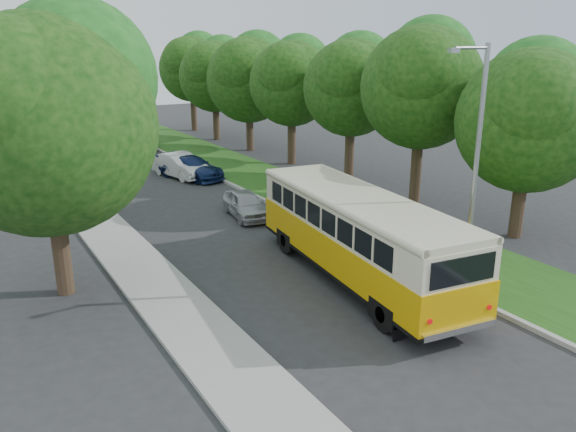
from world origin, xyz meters
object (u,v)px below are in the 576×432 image
lamppost_near (475,161)px  lamppost_far (69,122)px  car_white (180,165)px  vintage_bus (358,238)px  car_grey (138,140)px  car_blue (191,167)px  car_silver (246,204)px

lamppost_near → lamppost_far: (-8.91, 18.50, -0.25)m
car_white → lamppost_far: bearing=-174.9°
vintage_bus → car_grey: size_ratio=2.04×
lamppost_near → vintage_bus: 4.56m
vintage_bus → car_white: vintage_bus is taller
car_white → car_grey: size_ratio=0.87×
lamppost_near → car_blue: 20.33m
lamppost_far → car_grey: lamppost_far is taller
car_white → car_blue: size_ratio=0.95×
car_silver → car_white: bearing=96.7°
vintage_bus → car_silver: bearing=96.2°
lamppost_far → car_blue: (7.00, 1.40, -3.42)m
car_blue → lamppost_far: bearing=172.0°
lamppost_near → car_grey: size_ratio=1.55×
lamppost_far → car_white: (6.57, 2.07, -3.37)m
car_grey → vintage_bus: bearing=-74.2°
car_silver → car_white: 9.53m
vintage_bus → car_white: bearing=95.6°
lamppost_near → lamppost_far: size_ratio=1.07×
vintage_bus → car_grey: bearing=94.9°
lamppost_near → car_grey: lamppost_near is taller
car_blue → car_grey: (0.14, 11.43, 0.03)m
car_silver → car_white: size_ratio=0.81×
lamppost_far → car_silver: (6.25, -7.45, -3.49)m
car_silver → car_grey: bearing=96.0°
vintage_bus → car_silver: size_ratio=2.87×
lamppost_far → car_silver: size_ratio=2.04×
lamppost_far → car_grey: bearing=60.9°
lamppost_near → vintage_bus: lamppost_near is taller
lamppost_near → vintage_bus: (-2.77, 2.30, -2.80)m
lamppost_near → lamppost_far: bearing=115.7°
vintage_bus → car_blue: 17.65m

